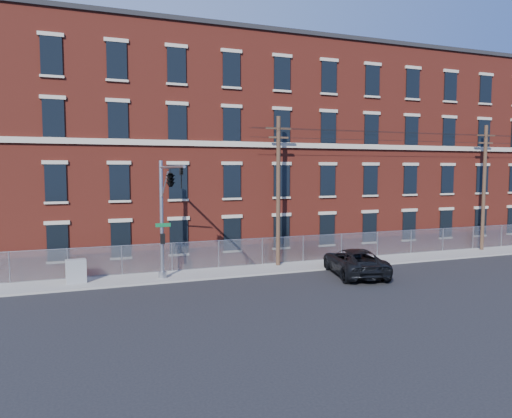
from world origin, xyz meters
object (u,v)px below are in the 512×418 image
object	(u,v)px
utility_cabinet	(76,271)
utility_pole_near	(278,188)
pickup_truck	(354,262)
traffic_signal_mast	(168,192)

from	to	relation	value
utility_cabinet	utility_pole_near	bearing A→B (deg)	-3.17
pickup_truck	utility_cabinet	distance (m)	16.65
traffic_signal_mast	utility_cabinet	distance (m)	7.22
traffic_signal_mast	pickup_truck	distance (m)	12.34
traffic_signal_mast	utility_pole_near	world-z (taller)	utility_pole_near
traffic_signal_mast	utility_pole_near	xyz separation A→B (m)	(8.00, 3.42, -0.05)
utility_pole_near	pickup_truck	size ratio (longest dim) A/B	1.65
pickup_truck	utility_pole_near	bearing A→B (deg)	-35.99
utility_pole_near	utility_cabinet	xyz separation A→B (m)	(-12.84, -0.65, -4.54)
utility_pole_near	pickup_truck	distance (m)	6.96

